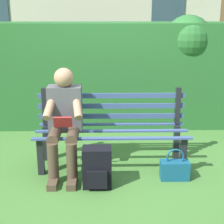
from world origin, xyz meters
The scene contains 6 objects.
ground centered at (0.00, 0.00, 0.00)m, with size 60.00×60.00×0.00m, color #3D6B2D.
park_bench centered at (0.00, -0.09, 0.46)m, with size 1.77×0.55×0.91m.
person_seated centered at (0.53, 0.10, 0.63)m, with size 0.44×0.73×1.18m.
hedge_backdrop centered at (0.18, -1.63, 0.85)m, with size 4.65×0.88×1.73m.
backpack centered at (0.16, 0.49, 0.21)m, with size 0.30×0.27×0.43m.
handbag centered at (-0.68, 0.34, 0.12)m, with size 0.31×0.15×0.36m.
Camera 1 is at (0.07, 3.74, 1.80)m, focal length 54.92 mm.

